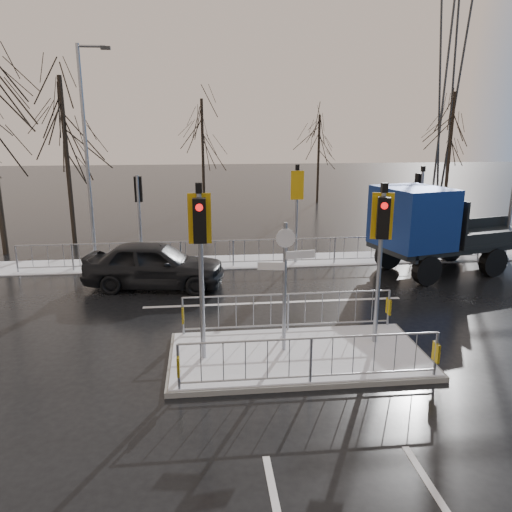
{
  "coord_description": "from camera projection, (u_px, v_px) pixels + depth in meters",
  "views": [
    {
      "loc": [
        -2.14,
        -10.58,
        5.33
      ],
      "look_at": [
        -0.69,
        2.71,
        1.8
      ],
      "focal_mm": 35.0,
      "sensor_mm": 36.0,
      "label": 1
    }
  ],
  "objects": [
    {
      "name": "lane_markings",
      "position": [
        300.0,
        364.0,
        11.43
      ],
      "size": [
        8.0,
        11.38,
        0.01
      ],
      "color": "silver",
      "rests_on": "ground"
    },
    {
      "name": "tree_near_b",
      "position": [
        64.0,
        129.0,
        21.62
      ],
      "size": [
        4.0,
        4.0,
        7.55
      ],
      "color": "black",
      "rests_on": "ground"
    },
    {
      "name": "snow_verge",
      "position": [
        257.0,
        261.0,
        20.01
      ],
      "size": [
        30.0,
        2.0,
        0.04
      ],
      "primitive_type": "cube",
      "color": "white",
      "rests_on": "ground"
    },
    {
      "name": "far_kerb_fixtures",
      "position": [
        266.0,
        240.0,
        19.3
      ],
      "size": [
        18.0,
        0.65,
        3.83
      ],
      "color": "gray",
      "rests_on": "ground"
    },
    {
      "name": "traffic_island",
      "position": [
        297.0,
        343.0,
        11.66
      ],
      "size": [
        6.0,
        3.04,
        4.15
      ],
      "color": "slate",
      "rests_on": "ground"
    },
    {
      "name": "tree_far_b",
      "position": [
        319.0,
        142.0,
        34.38
      ],
      "size": [
        3.25,
        3.25,
        6.14
      ],
      "color": "black",
      "rests_on": "ground"
    },
    {
      "name": "ground",
      "position": [
        297.0,
        358.0,
        11.75
      ],
      "size": [
        120.0,
        120.0,
        0.0
      ],
      "primitive_type": "plane",
      "color": "black",
      "rests_on": "ground"
    },
    {
      "name": "flatbed_truck",
      "position": [
        434.0,
        228.0,
        18.05
      ],
      "size": [
        7.34,
        4.19,
        3.21
      ],
      "color": "black",
      "rests_on": "ground"
    },
    {
      "name": "street_lamp_left",
      "position": [
        88.0,
        147.0,
        19.06
      ],
      "size": [
        1.25,
        0.18,
        8.2
      ],
      "color": "gray",
      "rests_on": "ground"
    },
    {
      "name": "tree_far_a",
      "position": [
        202.0,
        133.0,
        31.46
      ],
      "size": [
        3.75,
        3.75,
        7.08
      ],
      "color": "black",
      "rests_on": "ground"
    },
    {
      "name": "car_far_lane",
      "position": [
        155.0,
        264.0,
        16.71
      ],
      "size": [
        4.88,
        2.54,
        1.58
      ],
      "primitive_type": "imported",
      "rotation": [
        0.0,
        0.0,
        1.42
      ],
      "color": "black",
      "rests_on": "ground"
    },
    {
      "name": "tree_far_c",
      "position": [
        452.0,
        128.0,
        32.09
      ],
      "size": [
        4.0,
        4.0,
        7.55
      ],
      "color": "black",
      "rests_on": "ground"
    },
    {
      "name": "pylon_wires",
      "position": [
        439.0,
        50.0,
        39.54
      ],
      "size": [
        70.0,
        2.38,
        19.97
      ],
      "color": "#2D3033",
      "rests_on": "ground"
    }
  ]
}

